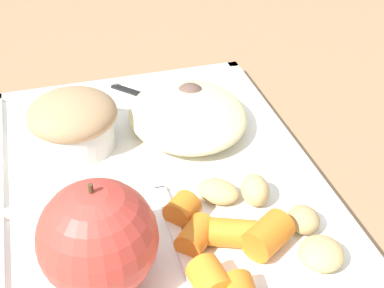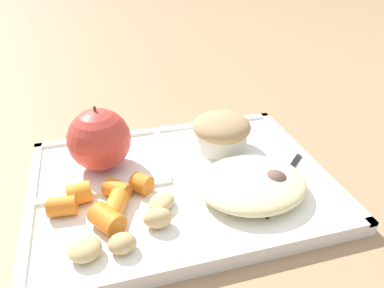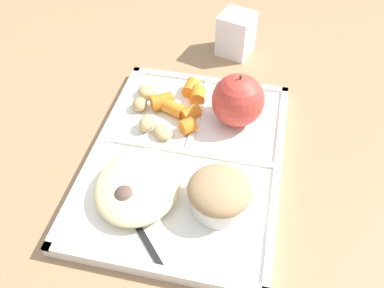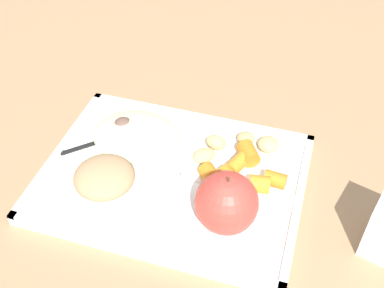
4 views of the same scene
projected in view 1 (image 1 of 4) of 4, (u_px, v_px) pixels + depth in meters
The scene contains 17 objects.
ground at pixel (158, 196), 0.52m from camera, with size 6.00×6.00×0.00m, color #997551.
lunch_tray at pixel (158, 189), 0.51m from camera, with size 0.40×0.29×0.02m.
green_apple at pixel (98, 239), 0.39m from camera, with size 0.09×0.09×0.09m.
bran_muffin at pixel (73, 121), 0.54m from camera, with size 0.09×0.09×0.06m.
carrot_slice_small at pixel (233, 233), 0.44m from camera, with size 0.02×0.02×0.04m, color orange.
carrot_slice_edge at pixel (268, 235), 0.43m from camera, with size 0.03×0.03×0.04m, color orange.
carrot_slice_tilted at pixel (210, 280), 0.40m from camera, with size 0.03×0.03×0.03m, color orange.
carrot_slice_diagonal at pixel (182, 210), 0.46m from camera, with size 0.03×0.03×0.02m, color orange.
carrot_slice_near_corner at pixel (196, 236), 0.44m from camera, with size 0.02×0.02×0.03m, color orange.
potato_chunk_golden at pixel (321, 253), 0.42m from camera, with size 0.04×0.04×0.02m, color tan.
potato_chunk_large at pixel (304, 220), 0.45m from camera, with size 0.03×0.03×0.02m, color tan.
potato_chunk_corner at pixel (255, 190), 0.48m from camera, with size 0.02×0.03×0.02m, color tan.
potato_chunk_wedge at pixel (218, 192), 0.49m from camera, with size 0.04×0.03×0.02m, color tan.
egg_noodle_pile at pixel (188, 114), 0.57m from camera, with size 0.14×0.12×0.03m, color beige.
meatball_back at pixel (195, 106), 0.59m from camera, with size 0.03×0.03×0.03m, color #755B4C.
meatball_side at pixel (190, 99), 0.59m from camera, with size 0.04×0.04×0.04m, color brown.
plastic_fork at pixel (177, 106), 0.61m from camera, with size 0.12×0.12×0.00m.
Camera 1 is at (-0.38, 0.08, 0.34)m, focal length 51.48 mm.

